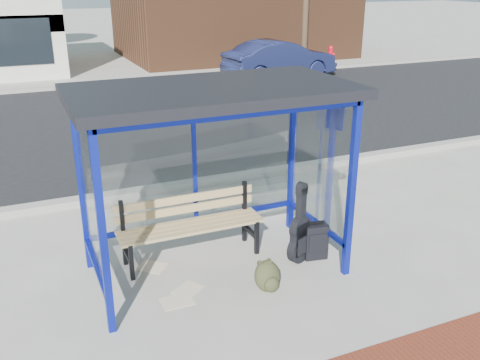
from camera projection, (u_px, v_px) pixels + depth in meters
name	position (u px, v px, depth m)	size (l,w,h in m)	color
ground	(216.00, 270.00, 7.01)	(120.00, 120.00, 0.00)	#B2ADA0
curb_near	(157.00, 189.00, 9.47)	(60.00, 0.25, 0.12)	gray
street_asphalt	(105.00, 124.00, 13.85)	(60.00, 10.00, 0.00)	black
curb_far	(77.00, 86.00, 18.19)	(60.00, 0.25, 0.12)	gray
far_sidewalk	(70.00, 79.00, 19.84)	(60.00, 4.00, 0.01)	#B2ADA0
bus_shelter	(211.00, 114.00, 6.33)	(3.30, 1.80, 2.42)	#0E1B9E
bench	(190.00, 222.00, 7.15)	(1.95, 0.49, 0.92)	black
guitar_bag	(300.00, 235.00, 7.07)	(0.41, 0.25, 1.08)	black
suitcase	(315.00, 241.00, 7.22)	(0.34, 0.25, 0.54)	black
backpack	(268.00, 277.00, 6.48)	(0.33, 0.30, 0.40)	#2E301A
sign_post	(331.00, 157.00, 7.40)	(0.14, 0.27, 2.23)	#0E189C
newspaper_a	(188.00, 290.00, 6.56)	(0.35, 0.27, 0.01)	white
newspaper_b	(177.00, 301.00, 6.32)	(0.37, 0.29, 0.01)	white
newspaper_c	(152.00, 267.00, 7.07)	(0.36, 0.29, 0.01)	white
parked_car	(280.00, 59.00, 19.71)	(1.48, 4.24, 1.40)	#1C234F
fire_hydrant	(331.00, 54.00, 22.90)	(0.36, 0.24, 0.80)	red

